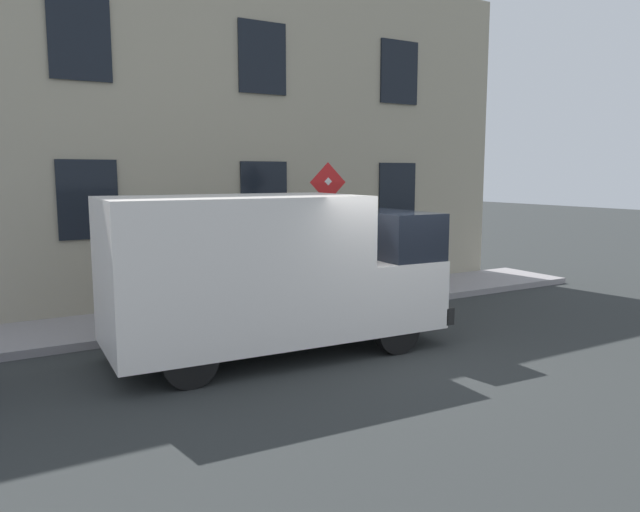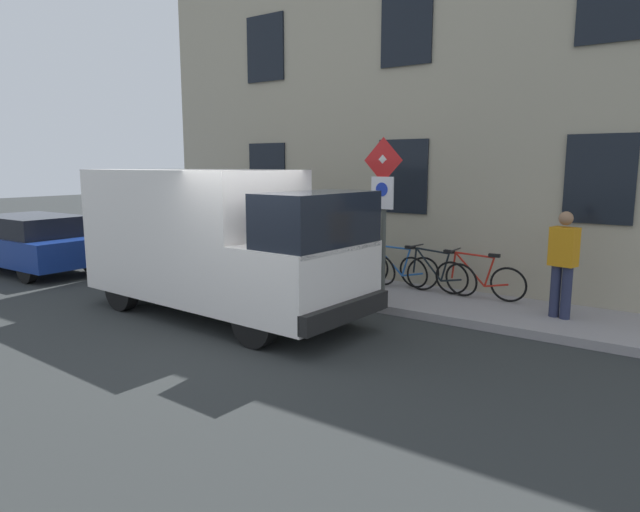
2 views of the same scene
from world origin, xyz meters
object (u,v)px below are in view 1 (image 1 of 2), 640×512
bicycle_black (317,278)px  bicycle_green (248,285)px  bicycle_blue (284,281)px  litter_bin (248,292)px  bicycle_red (348,275)px  pedestrian (413,249)px  delivery_van (271,271)px  sign_post_stacked (327,215)px

bicycle_black → bicycle_green: size_ratio=1.00×
bicycle_blue → bicycle_green: 0.84m
bicycle_green → litter_bin: bearing=73.4°
bicycle_red → bicycle_green: (0.00, 2.52, 0.00)m
bicycle_red → litter_bin: 3.23m
bicycle_black → litter_bin: bearing=35.2°
bicycle_black → bicycle_green: 1.68m
bicycle_green → litter_bin: 1.24m
bicycle_green → pedestrian: size_ratio=1.00×
bicycle_green → bicycle_red: bearing=-172.6°
delivery_van → bicycle_red: 4.80m
sign_post_stacked → litter_bin: sign_post_stacked is taller
bicycle_black → litter_bin: litter_bin is taller
sign_post_stacked → delivery_van: (-1.91, 2.17, -0.68)m
bicycle_green → litter_bin: size_ratio=1.91×
sign_post_stacked → pedestrian: size_ratio=1.62×
bicycle_red → bicycle_black: (0.00, 0.84, 0.00)m
bicycle_blue → litter_bin: (-1.13, 1.34, 0.08)m
sign_post_stacked → litter_bin: size_ratio=3.10×
bicycle_green → litter_bin: litter_bin is taller
sign_post_stacked → bicycle_green: size_ratio=1.62×
bicycle_black → bicycle_blue: same height
bicycle_red → bicycle_black: same height
bicycle_black → bicycle_blue: 0.84m
litter_bin → pedestrian: bearing=-82.0°
sign_post_stacked → bicycle_green: (1.27, 1.18, -1.51)m
bicycle_blue → litter_bin: litter_bin is taller
sign_post_stacked → bicycle_red: 2.38m
sign_post_stacked → bicycle_blue: (1.27, 0.34, -1.51)m
litter_bin → bicycle_green: bearing=-24.0°
bicycle_black → bicycle_green: same height
bicycle_black → litter_bin: (-1.13, 2.18, 0.08)m
sign_post_stacked → bicycle_black: 2.03m
litter_bin → bicycle_red: bearing=-69.5°
delivery_van → bicycle_red: bearing=44.8°
bicycle_red → sign_post_stacked: bearing=42.3°
delivery_van → bicycle_blue: bearing=62.7°
litter_bin → bicycle_blue: bearing=-49.9°
sign_post_stacked → delivery_van: bearing=131.3°
bicycle_black → sign_post_stacked: bearing=76.4°
sign_post_stacked → bicycle_blue: 2.00m
sign_post_stacked → pedestrian: (0.78, -2.85, -0.95)m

